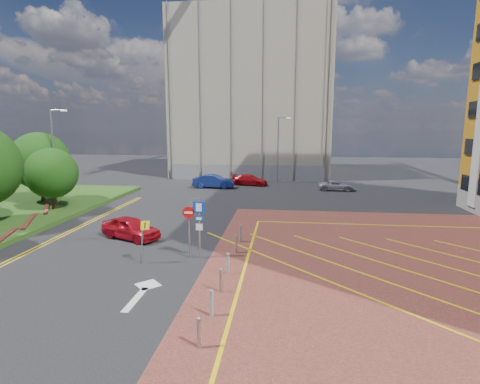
% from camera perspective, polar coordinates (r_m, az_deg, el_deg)
% --- Properties ---
extents(ground, '(140.00, 140.00, 0.00)m').
position_cam_1_polar(ground, '(19.34, -8.26, -10.87)').
color(ground, black).
rests_on(ground, ground).
extents(retaining_wall, '(6.06, 20.33, 0.40)m').
position_cam_1_polar(retaining_wall, '(26.43, -32.73, -6.22)').
color(retaining_wall, maroon).
rests_on(retaining_wall, ground).
extents(tree_c, '(4.00, 4.00, 4.90)m').
position_cam_1_polar(tree_c, '(33.20, -26.78, 2.57)').
color(tree_c, '#3D2B1C').
rests_on(tree_c, grass_bed).
extents(tree_d, '(5.00, 5.00, 6.08)m').
position_cam_1_polar(tree_d, '(37.29, -28.19, 4.20)').
color(tree_d, '#3D2B1C').
rests_on(tree_d, grass_bed).
extents(lamp_left_far, '(1.53, 0.16, 8.00)m').
position_cam_1_polar(lamp_left_far, '(35.24, -26.43, 5.36)').
color(lamp_left_far, '#9EA0A8').
rests_on(lamp_left_far, grass_bed).
extents(lamp_back, '(1.53, 0.16, 8.00)m').
position_cam_1_polar(lamp_back, '(45.51, 5.91, 6.76)').
color(lamp_back, '#9EA0A8').
rests_on(lamp_back, ground).
extents(sign_cluster, '(1.17, 0.12, 3.20)m').
position_cam_1_polar(sign_cluster, '(19.59, -6.82, -4.57)').
color(sign_cluster, '#9EA0A8').
rests_on(sign_cluster, ground).
extents(warning_sign, '(0.54, 0.37, 2.24)m').
position_cam_1_polar(warning_sign, '(19.43, -14.56, -6.55)').
color(warning_sign, '#9EA0A8').
rests_on(warning_sign, ground).
extents(bollard_row, '(0.14, 11.14, 0.90)m').
position_cam_1_polar(bollard_row, '(17.20, -2.19, -11.80)').
color(bollard_row, '#9EA0A8').
rests_on(bollard_row, forecourt).
extents(construction_building, '(21.20, 19.20, 22.00)m').
position_cam_1_polar(construction_building, '(57.79, 2.07, 14.06)').
color(construction_building, '#B5AC94').
rests_on(construction_building, ground).
extents(construction_fence, '(21.60, 0.06, 2.00)m').
position_cam_1_polar(construction_fence, '(47.95, 2.19, 2.93)').
color(construction_fence, gray).
rests_on(construction_fence, ground).
extents(car_red_left, '(4.30, 3.10, 1.36)m').
position_cam_1_polar(car_red_left, '(24.14, -16.31, -5.25)').
color(car_red_left, '#B50F1C').
rests_on(car_red_left, ground).
extents(car_blue_back, '(4.65, 1.70, 1.52)m').
position_cam_1_polar(car_blue_back, '(42.25, -4.03, 1.64)').
color(car_blue_back, navy).
rests_on(car_blue_back, ground).
extents(car_red_back, '(4.55, 2.65, 1.24)m').
position_cam_1_polar(car_red_back, '(44.22, 1.47, 1.85)').
color(car_red_back, red).
rests_on(car_red_back, ground).
extents(car_silver_back, '(3.86, 1.84, 1.06)m').
position_cam_1_polar(car_silver_back, '(41.88, 14.46, 0.96)').
color(car_silver_back, '#BBBBC3').
rests_on(car_silver_back, ground).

